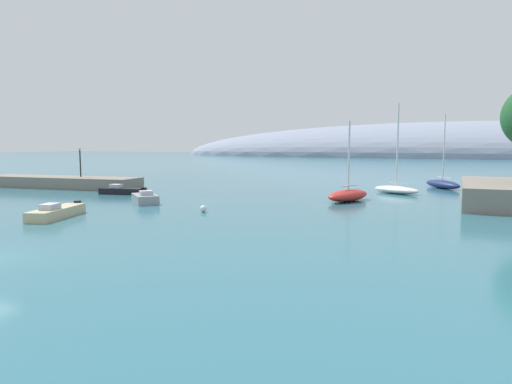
# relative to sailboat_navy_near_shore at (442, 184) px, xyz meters

# --- Properties ---
(breakwater_rocks) EXTENTS (21.10, 6.63, 1.36)m
(breakwater_rocks) POSITION_rel_sailboat_navy_near_shore_xyz_m (-42.99, -18.33, 0.12)
(breakwater_rocks) COLOR gray
(breakwater_rocks) RESTS_ON ground
(distant_ridge) EXTENTS (286.74, 89.25, 32.43)m
(distant_ridge) POSITION_rel_sailboat_navy_near_shore_xyz_m (0.39, 172.47, -0.56)
(distant_ridge) COLOR gray
(distant_ridge) RESTS_ON ground
(sailboat_navy_near_shore) EXTENTS (5.19, 6.67, 8.93)m
(sailboat_navy_near_shore) POSITION_rel_sailboat_navy_near_shore_xyz_m (0.00, 0.00, 0.00)
(sailboat_navy_near_shore) COLOR navy
(sailboat_navy_near_shore) RESTS_ON water
(sailboat_red_mid_mooring) EXTENTS (3.95, 6.15, 7.44)m
(sailboat_red_mid_mooring) POSITION_rel_sailboat_navy_near_shore_xyz_m (-7.60, -17.29, 0.03)
(sailboat_red_mid_mooring) COLOR red
(sailboat_red_mid_mooring) RESTS_ON water
(sailboat_white_outer_mooring) EXTENTS (5.87, 4.68, 9.64)m
(sailboat_white_outer_mooring) POSITION_rel_sailboat_navy_near_shore_xyz_m (-4.39, -8.31, -0.03)
(sailboat_white_outer_mooring) COLOR white
(sailboat_white_outer_mooring) RESTS_ON water
(motorboat_black_foreground) EXTENTS (5.26, 2.46, 1.04)m
(motorboat_black_foreground) POSITION_rel_sailboat_navy_near_shore_xyz_m (-31.09, -21.07, -0.20)
(motorboat_black_foreground) COLOR black
(motorboat_black_foreground) RESTS_ON water
(motorboat_grey_alongside_breakwater) EXTENTS (4.02, 3.88, 1.18)m
(motorboat_grey_alongside_breakwater) POSITION_rel_sailboat_navy_near_shore_xyz_m (-24.02, -26.21, -0.13)
(motorboat_grey_alongside_breakwater) COLOR gray
(motorboat_grey_alongside_breakwater) RESTS_ON water
(motorboat_sand_outer) EXTENTS (3.19, 5.98, 1.10)m
(motorboat_sand_outer) POSITION_rel_sailboat_navy_near_shore_xyz_m (-24.68, -35.48, -0.17)
(motorboat_sand_outer) COLOR #C6B284
(motorboat_sand_outer) RESTS_ON water
(mooring_buoy_white) EXTENTS (0.52, 0.52, 0.52)m
(mooring_buoy_white) POSITION_rel_sailboat_navy_near_shore_xyz_m (-16.36, -28.84, -0.30)
(mooring_buoy_white) COLOR silver
(mooring_buoy_white) RESTS_ON water
(harbor_lamp_post) EXTENTS (0.36, 0.36, 3.66)m
(harbor_lamp_post) POSITION_rel_sailboat_navy_near_shore_xyz_m (-40.36, -17.65, 3.10)
(harbor_lamp_post) COLOR black
(harbor_lamp_post) RESTS_ON breakwater_rocks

